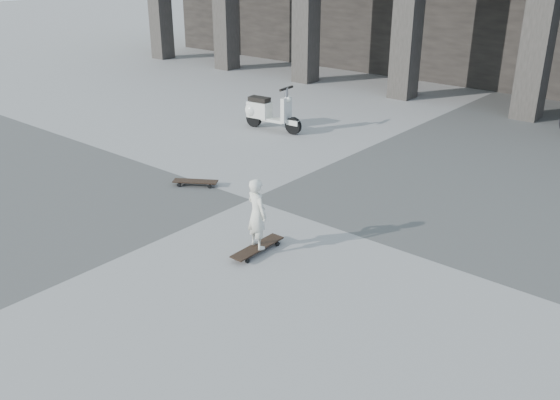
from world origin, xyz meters
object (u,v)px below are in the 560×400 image
Objects in this scene: longboard at (258,248)px; child at (257,214)px; scooter at (264,111)px; skateboard_spare at (195,182)px.

child is at bearing -136.06° from longboard.
scooter is at bearing 39.43° from longboard.
longboard is 0.53m from child.
child reaches higher than scooter.
skateboard_spare is 0.51× the size of scooter.
skateboard_spare is 0.78× the size of child.
child is (2.61, -1.20, 0.53)m from skateboard_spare.
child is (0.00, -0.00, 0.53)m from longboard.
scooter is at bearing -34.12° from child.
skateboard_spare is 2.92m from child.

